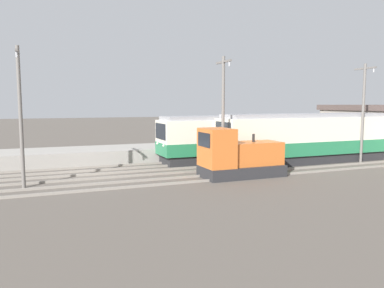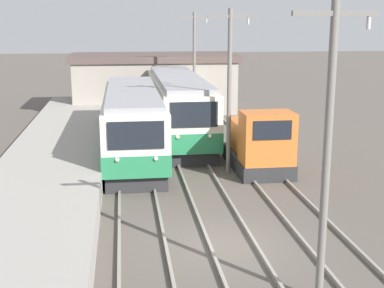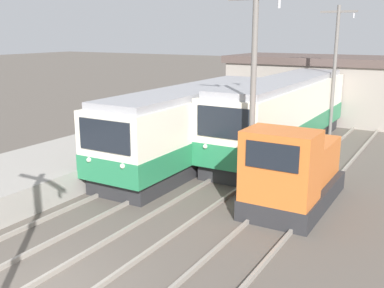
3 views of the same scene
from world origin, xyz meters
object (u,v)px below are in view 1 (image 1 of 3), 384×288
Objects in this scene: commuter_train_left at (236,140)px; catenary_mast_mid at (223,110)px; catenary_mast_near at (20,112)px; shunting_locomotive at (238,157)px; commuter_train_center at (306,140)px; catenary_mast_far at (363,109)px.

commuter_train_left is 1.68× the size of catenary_mast_mid.
catenary_mast_near reaches higher than commuter_train_left.
catenary_mast_mid is (-1.49, -0.27, 2.83)m from shunting_locomotive.
commuter_train_center is 4.89m from catenary_mast_far.
commuter_train_left is 1.68× the size of catenary_mast_near.
shunting_locomotive is 0.68× the size of catenary_mast_mid.
shunting_locomotive is 11.95m from catenary_mast_far.
commuter_train_center is at bearing -110.50° from catenary_mast_far.
catenary_mast_mid reaches higher than commuter_train_left.
catenary_mast_near and catenary_mast_mid have the same top height.
catenary_mast_mid is at bearing -169.62° from shunting_locomotive.
shunting_locomotive is 0.68× the size of catenary_mast_near.
catenary_mast_near is at bearing -74.10° from commuter_train_left.
commuter_train_left is 5.22m from commuter_train_center.
catenary_mast_near is at bearing -85.59° from commuter_train_center.
catenary_mast_mid is (0.00, 11.78, 0.00)m from catenary_mast_near.
catenary_mast_near is 1.00× the size of catenary_mast_far.
commuter_train_center is 1.90× the size of catenary_mast_far.
commuter_train_left is at bearing 105.90° from catenary_mast_near.
catenary_mast_far is (4.31, 8.44, 2.39)m from commuter_train_left.
catenary_mast_mid is at bearing -78.99° from commuter_train_center.
catenary_mast_far is (0.00, 23.56, 0.00)m from catenary_mast_near.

